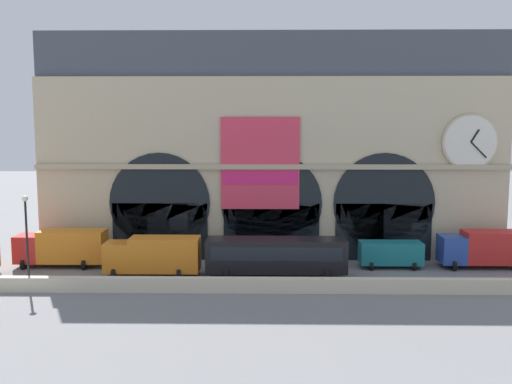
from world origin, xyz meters
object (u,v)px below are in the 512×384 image
at_px(box_truck_east, 486,248).
at_px(street_lamp_quayside, 26,229).
at_px(bus_center, 276,255).
at_px(box_truck_midwest, 154,255).
at_px(van_mideast, 390,253).
at_px(box_truck_west, 62,247).

height_order(box_truck_east, street_lamp_quayside, street_lamp_quayside).
height_order(bus_center, street_lamp_quayside, street_lamp_quayside).
height_order(box_truck_midwest, van_mideast, box_truck_midwest).
relative_size(box_truck_midwest, box_truck_east, 1.00).
bearing_deg(box_truck_midwest, bus_center, -1.74).
relative_size(bus_center, box_truck_east, 1.47).
bearing_deg(box_truck_midwest, street_lamp_quayside, -157.45).
bearing_deg(street_lamp_quayside, box_truck_west, 88.15).
height_order(box_truck_midwest, street_lamp_quayside, street_lamp_quayside).
relative_size(bus_center, street_lamp_quayside, 1.59).
height_order(van_mideast, box_truck_east, box_truck_east).
bearing_deg(bus_center, box_truck_west, 170.10).
height_order(bus_center, box_truck_east, box_truck_east).
height_order(box_truck_west, bus_center, box_truck_west).
distance_m(box_truck_west, van_mideast, 27.81).
bearing_deg(box_truck_midwest, box_truck_east, 6.28).
distance_m(box_truck_midwest, box_truck_east, 27.62).
relative_size(box_truck_east, street_lamp_quayside, 1.09).
bearing_deg(bus_center, van_mideast, 18.43).
bearing_deg(box_truck_east, bus_center, -169.39).
xyz_separation_m(van_mideast, box_truck_east, (8.00, 0.08, 0.45)).
bearing_deg(box_truck_west, box_truck_midwest, -18.89).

